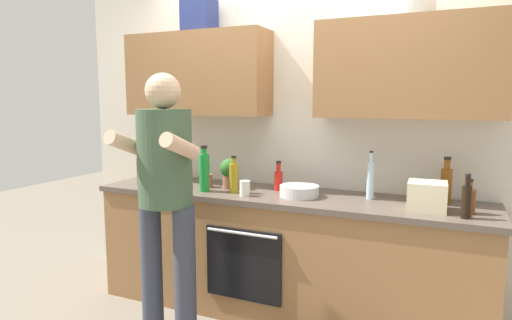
{
  "coord_description": "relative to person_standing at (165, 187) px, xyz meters",
  "views": [
    {
      "loc": [
        1.1,
        -2.91,
        1.57
      ],
      "look_at": [
        -0.17,
        -0.1,
        1.15
      ],
      "focal_mm": 30.87,
      "sensor_mm": 36.0,
      "label": 1
    }
  ],
  "objects": [
    {
      "name": "person_standing",
      "position": [
        0.0,
        0.0,
        0.0
      ],
      "size": [
        0.49,
        0.45,
        1.74
      ],
      "color": "#383D4C",
      "rests_on": "ground"
    },
    {
      "name": "bottle_soda",
      "position": [
        -0.03,
        0.52,
        0.02
      ],
      "size": [
        0.08,
        0.08,
        0.34
      ],
      "color": "#198C33",
      "rests_on": "counter"
    },
    {
      "name": "back_wall_unit",
      "position": [
        0.54,
        0.94,
        0.47
      ],
      "size": [
        4.0,
        0.38,
        2.5
      ],
      "color": "silver",
      "rests_on": "ground"
    },
    {
      "name": "mixing_bowl",
      "position": [
        0.67,
        0.64,
        -0.09
      ],
      "size": [
        0.28,
        0.28,
        0.08
      ],
      "primitive_type": "cylinder",
      "color": "silver",
      "rests_on": "counter"
    },
    {
      "name": "knife_block",
      "position": [
        -0.59,
        0.57,
        -0.02
      ],
      "size": [
        0.1,
        0.14,
        0.27
      ],
      "color": "brown",
      "rests_on": "counter"
    },
    {
      "name": "bottle_vinegar",
      "position": [
        1.74,
        0.6,
        -0.05
      ],
      "size": [
        0.08,
        0.08,
        0.21
      ],
      "color": "brown",
      "rests_on": "counter"
    },
    {
      "name": "cup_tea",
      "position": [
        -0.43,
        0.79,
        -0.09
      ],
      "size": [
        0.07,
        0.07,
        0.09
      ],
      "primitive_type": "cylinder",
      "color": "#33598C",
      "rests_on": "counter"
    },
    {
      "name": "ground_plane",
      "position": [
        0.54,
        0.67,
        -1.03
      ],
      "size": [
        12.0,
        12.0,
        0.0
      ],
      "primitive_type": "plane",
      "color": "#756B5B"
    },
    {
      "name": "bottle_water",
      "position": [
        1.14,
        0.76,
        0.01
      ],
      "size": [
        0.05,
        0.05,
        0.33
      ],
      "color": "silver",
      "rests_on": "counter"
    },
    {
      "name": "bottle_juice",
      "position": [
        -0.66,
        0.75,
        -0.04
      ],
      "size": [
        0.06,
        0.06,
        0.23
      ],
      "color": "orange",
      "rests_on": "counter"
    },
    {
      "name": "cup_coffee",
      "position": [
        0.32,
        0.5,
        -0.08
      ],
      "size": [
        0.07,
        0.07,
        0.11
      ],
      "primitive_type": "cylinder",
      "color": "white",
      "rests_on": "counter"
    },
    {
      "name": "bottle_syrup",
      "position": [
        1.61,
        0.86,
        -0.0
      ],
      "size": [
        0.07,
        0.07,
        0.3
      ],
      "color": "#8C4C14",
      "rests_on": "counter"
    },
    {
      "name": "counter",
      "position": [
        0.54,
        0.67,
        -0.58
      ],
      "size": [
        2.84,
        0.67,
        0.9
      ],
      "color": "olive",
      "rests_on": "ground"
    },
    {
      "name": "grocery_bag_rice",
      "position": [
        1.51,
        0.59,
        -0.04
      ],
      "size": [
        0.23,
        0.22,
        0.18
      ],
      "primitive_type": "cube",
      "rotation": [
        0.0,
        0.0,
        0.04
      ],
      "color": "beige",
      "rests_on": "counter"
    },
    {
      "name": "bottle_soy",
      "position": [
        1.72,
        0.48,
        -0.02
      ],
      "size": [
        0.05,
        0.05,
        0.26
      ],
      "color": "black",
      "rests_on": "counter"
    },
    {
      "name": "bottle_oil",
      "position": [
        0.2,
        0.57,
        -0.01
      ],
      "size": [
        0.07,
        0.07,
        0.27
      ],
      "color": "olive",
      "rests_on": "counter"
    },
    {
      "name": "cup_ceramic",
      "position": [
        -0.09,
        0.67,
        -0.08
      ],
      "size": [
        0.08,
        0.08,
        0.1
      ],
      "primitive_type": "cylinder",
      "color": "#BF4C47",
      "rests_on": "counter"
    },
    {
      "name": "potted_herb",
      "position": [
        0.09,
        0.69,
        -0.0
      ],
      "size": [
        0.14,
        0.14,
        0.23
      ],
      "color": "#9E6647",
      "rests_on": "counter"
    },
    {
      "name": "bottle_hotsauce",
      "position": [
        0.46,
        0.77,
        -0.04
      ],
      "size": [
        0.06,
        0.06,
        0.22
      ],
      "color": "red",
      "rests_on": "counter"
    }
  ]
}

